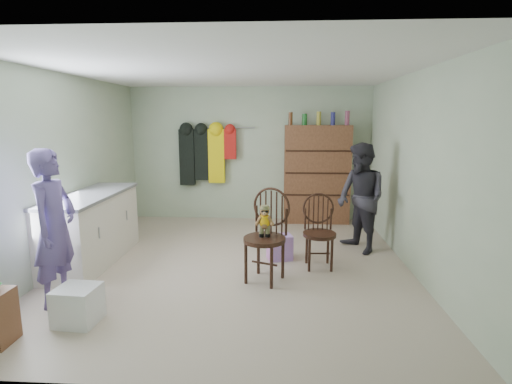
# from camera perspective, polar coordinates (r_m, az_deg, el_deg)

# --- Properties ---
(ground_plane) EXTENTS (5.00, 5.00, 0.00)m
(ground_plane) POSITION_cam_1_polar(r_m,az_deg,el_deg) (5.43, -2.80, -10.27)
(ground_plane) COLOR #C2B19C
(ground_plane) RESTS_ON ground
(room_walls) EXTENTS (5.00, 5.00, 5.00)m
(room_walls) POSITION_cam_1_polar(r_m,az_deg,el_deg) (5.62, -2.37, 6.96)
(room_walls) COLOR #B6C5A5
(room_walls) RESTS_ON ground
(counter) EXTENTS (0.64, 1.86, 0.94)m
(counter) POSITION_cam_1_polar(r_m,az_deg,el_deg) (5.82, -22.38, -4.76)
(counter) COLOR silver
(counter) RESTS_ON ground
(plastic_tub) EXTENTS (0.40, 0.38, 0.36)m
(plastic_tub) POSITION_cam_1_polar(r_m,az_deg,el_deg) (4.29, -24.11, -14.52)
(plastic_tub) COLOR white
(plastic_tub) RESTS_ON ground
(chair_front) EXTENTS (0.65, 0.65, 1.11)m
(chair_front) POSITION_cam_1_polar(r_m,az_deg,el_deg) (4.76, 1.52, -5.39)
(chair_front) COLOR #3C2015
(chair_front) RESTS_ON ground
(chair_far) EXTENTS (0.45, 0.45, 0.96)m
(chair_far) POSITION_cam_1_polar(r_m,az_deg,el_deg) (5.28, 8.98, -5.12)
(chair_far) COLOR #3C2015
(chair_far) RESTS_ON ground
(striped_bag) EXTENTS (0.38, 0.32, 0.34)m
(striped_bag) POSITION_cam_1_polar(r_m,az_deg,el_deg) (5.57, 3.39, -7.87)
(striped_bag) COLOR pink
(striped_bag) RESTS_ON ground
(person_left) EXTENTS (0.40, 0.60, 1.63)m
(person_left) POSITION_cam_1_polar(r_m,az_deg,el_deg) (4.61, -26.86, -4.58)
(person_left) COLOR #604F92
(person_left) RESTS_ON ground
(person_right) EXTENTS (0.87, 0.95, 1.59)m
(person_right) POSITION_cam_1_polar(r_m,az_deg,el_deg) (5.93, 14.74, -0.85)
(person_right) COLOR #2D2B33
(person_right) RESTS_ON ground
(dresser) EXTENTS (1.20, 0.39, 2.05)m
(dresser) POSITION_cam_1_polar(r_m,az_deg,el_deg) (7.45, 8.66, 2.56)
(dresser) COLOR brown
(dresser) RESTS_ON ground
(coat_rack) EXTENTS (1.42, 0.12, 1.09)m
(coat_rack) POSITION_cam_1_polar(r_m,az_deg,el_deg) (7.58, -7.22, 5.33)
(coat_rack) COLOR #99999E
(coat_rack) RESTS_ON ground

